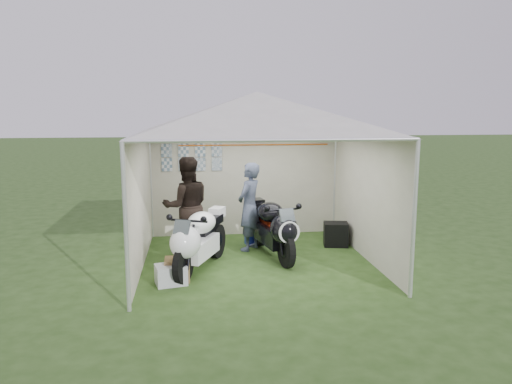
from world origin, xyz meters
TOP-DOWN VIEW (x-y plane):
  - ground at (0.00, 0.00)m, footprint 80.00×80.00m
  - canopy_tent at (-0.00, 0.03)m, footprint 5.66×5.66m
  - motorcycle_white at (-1.04, -0.44)m, footprint 1.07×1.96m
  - motorcycle_black at (0.34, 0.19)m, footprint 0.73×2.09m
  - paddock_stand at (0.15, 1.13)m, footprint 0.49×0.36m
  - person_dark_jacket at (-1.24, 0.58)m, footprint 1.00×0.84m
  - person_blue_jacket at (-0.04, 0.77)m, footprint 0.69×0.74m
  - equipment_box at (1.70, 0.82)m, footprint 0.53×0.46m
  - crate_0 at (-1.48, -1.01)m, footprint 0.53×0.46m
  - crate_1 at (-1.39, -0.83)m, footprint 0.40×0.40m

SIDE VIEW (x-z plane):
  - ground at x=0.00m, z-range 0.00..0.00m
  - crate_0 at x=-1.48m, z-range 0.00..0.31m
  - paddock_stand at x=0.15m, z-range 0.00..0.33m
  - crate_1 at x=-1.39m, z-range 0.00..0.35m
  - equipment_box at x=1.70m, z-range 0.00..0.47m
  - motorcycle_white at x=-1.04m, z-range 0.06..1.08m
  - motorcycle_black at x=0.34m, z-range 0.06..1.10m
  - person_blue_jacket at x=-0.04m, z-range 0.00..1.70m
  - person_dark_jacket at x=-1.24m, z-range 0.00..1.85m
  - canopy_tent at x=0.00m, z-range 1.08..4.08m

